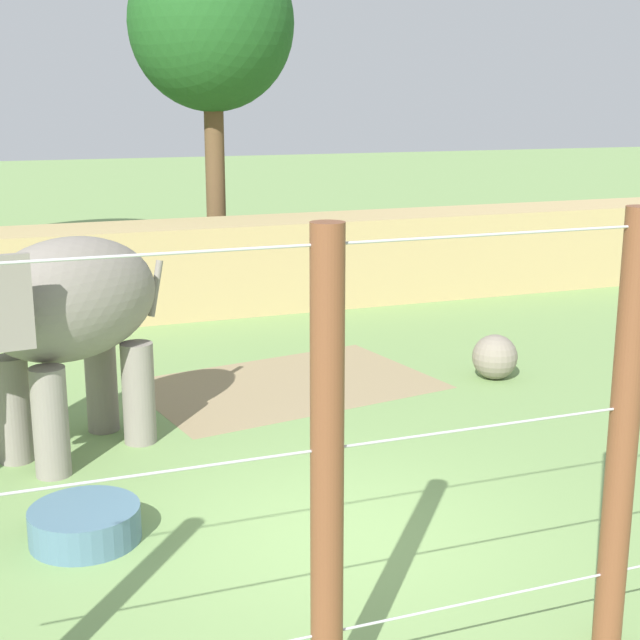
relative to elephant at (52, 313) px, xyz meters
The scene contains 8 objects.
ground_plane 4.35m from the elephant, 52.12° to the right, with size 120.00×120.00×0.00m, color #759956.
dirt_patch 4.37m from the elephant, 27.31° to the left, with size 4.32×2.88×0.01m, color #937F5B.
embankment_wall 7.63m from the elephant, 71.30° to the left, with size 36.00×1.80×1.83m, color tan.
elephant is the anchor object (origin of this frame).
enrichment_ball 6.90m from the elephant, ahead, with size 0.71×0.71×0.71m, color gray.
cable_fence 6.14m from the elephant, 66.12° to the right, with size 8.89×0.23×3.54m.
water_tub 2.83m from the elephant, 89.46° to the right, with size 1.10×1.10×0.35m.
tree_behind_wall 11.20m from the elephant, 65.14° to the left, with size 3.62×3.62×7.78m.
Camera 1 is at (-3.15, -7.86, 4.30)m, focal length 51.58 mm.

